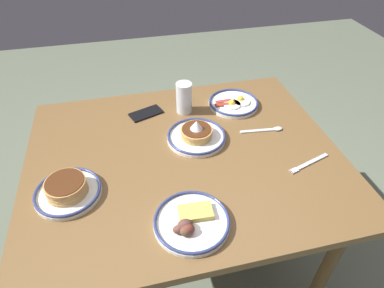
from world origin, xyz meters
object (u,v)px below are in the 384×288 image
Objects in this scene: fork_near at (309,163)px; tea_spoon at (267,130)px; plate_center_pancakes at (196,135)px; plate_far_side at (67,190)px; plate_near_main at (234,103)px; cell_phone at (146,113)px; drinking_glass at (184,99)px; plate_far_companion at (191,222)px.

tea_spoon is (0.07, -0.22, 0.00)m from fork_near.
plate_center_pancakes reaches higher than plate_far_side.
plate_near_main is 1.60× the size of cell_phone.
plate_near_main is 0.96× the size of plate_center_pancakes.
drinking_glass reaches higher than tea_spoon.
drinking_glass is 0.18m from cell_phone.
plate_near_main is at bearing -151.56° from plate_far_side.
plate_far_side is (0.49, 0.19, 0.00)m from plate_center_pancakes.
plate_far_companion is at bearing 18.44° from fork_near.
drinking_glass reaches higher than plate_center_pancakes.
cell_phone is at bearing -3.29° from plate_near_main.
plate_near_main is at bearing -71.33° from fork_near.
tea_spoon is at bearing 110.05° from plate_near_main.
fork_near is at bearing 107.34° from tea_spoon.
cell_phone is at bearing -39.84° from fork_near.
tea_spoon is at bearing 144.63° from drinking_glass.
plate_far_side reaches higher than plate_far_companion.
tea_spoon is (-0.48, 0.24, 0.00)m from cell_phone.
plate_far_companion is 1.66× the size of cell_phone.
drinking_glass reaches higher than fork_near.
drinking_glass reaches higher than plate_far_side.
plate_center_pancakes reaches higher than plate_far_companion.
plate_far_companion is at bearing 74.03° from plate_center_pancakes.
fork_near is at bearing 120.24° from cell_phone.
plate_far_side is at bearing -29.46° from plate_far_companion.
plate_far_companion reaches higher than fork_near.
cell_phone is at bearing -5.59° from drinking_glass.
plate_near_main is 1.25× the size of fork_near.
fork_near is (-0.87, 0.05, -0.02)m from plate_far_side.
plate_far_side is 0.63m from drinking_glass.
plate_far_side reaches higher than cell_phone.
drinking_glass is 0.98× the size of cell_phone.
cell_phone is (-0.31, -0.41, -0.02)m from plate_far_side.
cell_phone is at bearing -26.17° from tea_spoon.
plate_far_side is at bearing 12.38° from tea_spoon.
tea_spoon reaches higher than cell_phone.
drinking_glass is at bearing -1.59° from plate_near_main.
plate_far_side is 1.55× the size of cell_phone.
plate_near_main is 0.23m from tea_spoon.
plate_near_main is 0.30m from plate_center_pancakes.
cell_phone is 0.78× the size of fork_near.
plate_near_main is at bearing -69.95° from tea_spoon.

